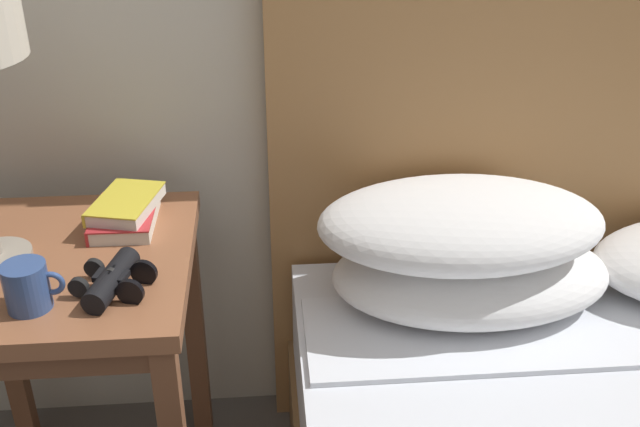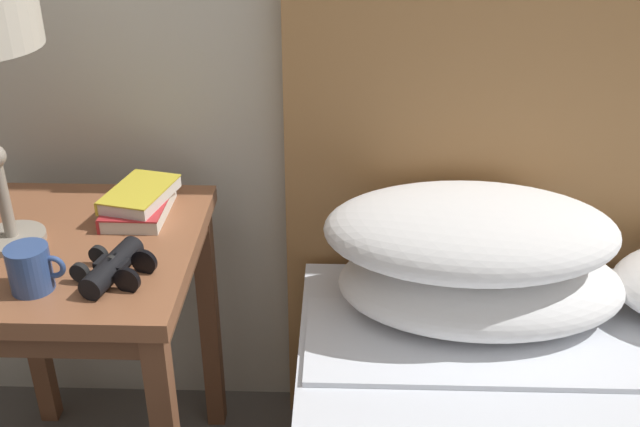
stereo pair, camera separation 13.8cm
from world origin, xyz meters
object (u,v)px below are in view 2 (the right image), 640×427
(nightstand, at_px, (74,284))
(book_stacked_on_top, at_px, (139,194))
(binoculars_pair, at_px, (113,267))
(coffee_mug, at_px, (31,269))
(book_on_nightstand, at_px, (138,208))

(nightstand, bearing_deg, book_stacked_on_top, 47.50)
(nightstand, distance_m, book_stacked_on_top, 0.23)
(binoculars_pair, height_order, coffee_mug, coffee_mug)
(binoculars_pair, bearing_deg, book_stacked_on_top, 92.83)
(book_on_nightstand, relative_size, book_stacked_on_top, 0.94)
(book_stacked_on_top, bearing_deg, book_on_nightstand, -127.66)
(nightstand, bearing_deg, binoculars_pair, -43.19)
(nightstand, bearing_deg, book_on_nightstand, 47.28)
(book_stacked_on_top, distance_m, coffee_mug, 0.32)
(book_on_nightstand, height_order, coffee_mug, coffee_mug)
(book_stacked_on_top, height_order, binoculars_pair, book_stacked_on_top)
(nightstand, relative_size, binoculars_pair, 4.11)
(nightstand, xyz_separation_m, binoculars_pair, (0.13, -0.12, 0.12))
(nightstand, relative_size, book_on_nightstand, 3.68)
(nightstand, height_order, book_on_nightstand, book_on_nightstand)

